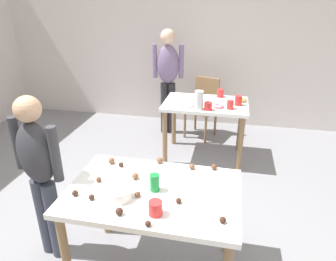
# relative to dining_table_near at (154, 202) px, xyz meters

# --- Properties ---
(wall_back) EXTENTS (6.40, 0.10, 2.60)m
(wall_back) POSITION_rel_dining_table_near_xyz_m (-0.15, 3.21, 0.65)
(wall_back) COLOR silver
(wall_back) RESTS_ON ground_plane
(dining_table_near) EXTENTS (1.17, 0.78, 0.75)m
(dining_table_near) POSITION_rel_dining_table_near_xyz_m (0.00, 0.00, 0.00)
(dining_table_near) COLOR white
(dining_table_near) RESTS_ON ground_plane
(dining_table_far) EXTENTS (1.03, 0.70, 0.75)m
(dining_table_far) POSITION_rel_dining_table_near_xyz_m (0.17, 1.93, -0.02)
(dining_table_far) COLOR white
(dining_table_far) RESTS_ON ground_plane
(chair_far_table) EXTENTS (0.51, 0.51, 0.87)m
(chair_far_table) POSITION_rel_dining_table_near_xyz_m (0.08, 2.63, -0.15)
(chair_far_table) COLOR olive
(chair_far_table) RESTS_ON ground_plane
(person_girl_near) EXTENTS (0.45, 0.28, 1.36)m
(person_girl_near) POSITION_rel_dining_table_near_xyz_m (-0.87, 0.02, 0.15)
(person_girl_near) COLOR #383D4C
(person_girl_near) RESTS_ON ground_plane
(person_adult_far) EXTENTS (0.46, 0.24, 1.55)m
(person_adult_far) POSITION_rel_dining_table_near_xyz_m (-0.45, 2.61, 0.28)
(person_adult_far) COLOR #28282D
(person_adult_far) RESTS_ON ground_plane
(mixing_bowl) EXTENTS (0.16, 0.16, 0.07)m
(mixing_bowl) POSITION_rel_dining_table_near_xyz_m (-0.19, -0.14, 0.14)
(mixing_bowl) COLOR white
(mixing_bowl) RESTS_ON dining_table_near
(soda_can) EXTENTS (0.07, 0.07, 0.12)m
(soda_can) POSITION_rel_dining_table_near_xyz_m (0.01, -0.00, 0.16)
(soda_can) COLOR #198438
(soda_can) RESTS_ON dining_table_near
(fork_near) EXTENTS (0.17, 0.02, 0.01)m
(fork_near) POSITION_rel_dining_table_near_xyz_m (0.19, 0.12, 0.11)
(fork_near) COLOR silver
(fork_near) RESTS_ON dining_table_near
(cup_near_0) EXTENTS (0.09, 0.09, 0.09)m
(cup_near_0) POSITION_rel_dining_table_near_xyz_m (0.08, -0.24, 0.15)
(cup_near_0) COLOR red
(cup_near_0) RESTS_ON dining_table_near
(cake_ball_0) EXTENTS (0.04, 0.04, 0.04)m
(cake_ball_0) POSITION_rel_dining_table_near_xyz_m (-0.49, -0.17, 0.12)
(cake_ball_0) COLOR #3D2319
(cake_ball_0) RESTS_ON dining_table_near
(cake_ball_1) EXTENTS (0.05, 0.05, 0.05)m
(cake_ball_1) POSITION_rel_dining_table_near_xyz_m (-0.41, 0.28, 0.13)
(cake_ball_1) COLOR brown
(cake_ball_1) RESTS_ON dining_table_near
(cake_ball_2) EXTENTS (0.04, 0.04, 0.04)m
(cake_ball_2) POSITION_rel_dining_table_near_xyz_m (0.06, -0.35, 0.12)
(cake_ball_2) COLOR #3D2319
(cake_ball_2) RESTS_ON dining_table_near
(cake_ball_3) EXTENTS (0.05, 0.05, 0.05)m
(cake_ball_3) POSITION_rel_dining_table_near_xyz_m (-0.04, 0.36, 0.13)
(cake_ball_3) COLOR brown
(cake_ball_3) RESTS_ON dining_table_near
(cake_ball_4) EXTENTS (0.04, 0.04, 0.04)m
(cake_ball_4) POSITION_rel_dining_table_near_xyz_m (-0.36, -0.19, 0.12)
(cake_ball_4) COLOR #3D2319
(cake_ball_4) RESTS_ON dining_table_near
(cake_ball_5) EXTENTS (0.04, 0.04, 0.04)m
(cake_ball_5) POSITION_rel_dining_table_near_xyz_m (-0.40, 0.02, 0.12)
(cake_ball_5) COLOR brown
(cake_ball_5) RESTS_ON dining_table_near
(cake_ball_6) EXTENTS (0.05, 0.05, 0.05)m
(cake_ball_6) POSITION_rel_dining_table_near_xyz_m (-0.13, -0.29, 0.13)
(cake_ball_6) COLOR #3D2319
(cake_ball_6) RESTS_ON dining_table_near
(cake_ball_7) EXTENTS (0.05, 0.05, 0.05)m
(cake_ball_7) POSITION_rel_dining_table_near_xyz_m (0.38, 0.35, 0.12)
(cake_ball_7) COLOR brown
(cake_ball_7) RESTS_ON dining_table_near
(cake_ball_8) EXTENTS (0.04, 0.04, 0.04)m
(cake_ball_8) POSITION_rel_dining_table_near_xyz_m (-0.08, -0.10, 0.12)
(cake_ball_8) COLOR brown
(cake_ball_8) RESTS_ON dining_table_near
(cake_ball_9) EXTENTS (0.04, 0.04, 0.04)m
(cake_ball_9) POSITION_rel_dining_table_near_xyz_m (-0.32, 0.25, 0.12)
(cake_ball_9) COLOR #3D2319
(cake_ball_9) RESTS_ON dining_table_near
(cake_ball_10) EXTENTS (0.04, 0.04, 0.04)m
(cake_ball_10) POSITION_rel_dining_table_near_xyz_m (0.19, -0.11, 0.12)
(cake_ball_10) COLOR #3D2319
(cake_ball_10) RESTS_ON dining_table_near
(cake_ball_11) EXTENTS (0.05, 0.05, 0.05)m
(cake_ball_11) POSITION_rel_dining_table_near_xyz_m (0.22, 0.33, 0.12)
(cake_ball_11) COLOR brown
(cake_ball_11) RESTS_ON dining_table_near
(cake_ball_12) EXTENTS (0.05, 0.05, 0.05)m
(cake_ball_12) POSITION_rel_dining_table_near_xyz_m (-0.16, 0.10, 0.13)
(cake_ball_12) COLOR brown
(cake_ball_12) RESTS_ON dining_table_near
(cake_ball_13) EXTENTS (0.04, 0.04, 0.04)m
(cake_ball_13) POSITION_rel_dining_table_near_xyz_m (0.48, -0.23, 0.12)
(cake_ball_13) COLOR #3D2319
(cake_ball_13) RESTS_ON dining_table_near
(pitcher_far) EXTENTS (0.10, 0.10, 0.22)m
(pitcher_far) POSITION_rel_dining_table_near_xyz_m (0.11, 1.67, 0.21)
(pitcher_far) COLOR white
(pitcher_far) RESTS_ON dining_table_far
(cup_far_0) EXTENTS (0.08, 0.08, 0.10)m
(cup_far_0) POSITION_rel_dining_table_near_xyz_m (0.33, 2.20, 0.15)
(cup_far_0) COLOR red
(cup_far_0) RESTS_ON dining_table_far
(cup_far_1) EXTENTS (0.08, 0.08, 0.10)m
(cup_far_1) POSITION_rel_dining_table_near_xyz_m (0.47, 1.76, 0.15)
(cup_far_1) COLOR red
(cup_far_1) RESTS_ON dining_table_far
(cup_far_2) EXTENTS (0.09, 0.09, 0.09)m
(cup_far_2) POSITION_rel_dining_table_near_xyz_m (0.22, 1.67, 0.15)
(cup_far_2) COLOR red
(cup_far_2) RESTS_ON dining_table_far
(cup_far_3) EXTENTS (0.09, 0.09, 0.12)m
(cup_far_3) POSITION_rel_dining_table_near_xyz_m (0.56, 1.92, 0.16)
(cup_far_3) COLOR red
(cup_far_3) RESTS_ON dining_table_far
(donut_far_0) EXTENTS (0.13, 0.13, 0.04)m
(donut_far_0) POSITION_rel_dining_table_near_xyz_m (-0.02, 1.75, 0.12)
(donut_far_0) COLOR white
(donut_far_0) RESTS_ON dining_table_far
(donut_far_1) EXTENTS (0.13, 0.13, 0.04)m
(donut_far_1) POSITION_rel_dining_table_near_xyz_m (0.33, 1.78, 0.12)
(donut_far_1) COLOR pink
(donut_far_1) RESTS_ON dining_table_far
(donut_far_2) EXTENTS (0.13, 0.13, 0.04)m
(donut_far_2) POSITION_rel_dining_table_near_xyz_m (0.60, 2.07, 0.12)
(donut_far_2) COLOR gold
(donut_far_2) RESTS_ON dining_table_far
(donut_far_3) EXTENTS (0.12, 0.12, 0.03)m
(donut_far_3) POSITION_rel_dining_table_near_xyz_m (0.05, 2.10, 0.12)
(donut_far_3) COLOR white
(donut_far_3) RESTS_ON dining_table_far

